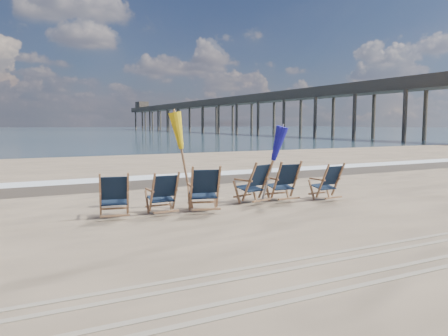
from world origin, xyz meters
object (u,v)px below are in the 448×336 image
object	(u,v)px
beach_chair_0	(128,195)
beach_chair_4	(296,181)
beach_chair_3	(266,181)
fishing_pier	(230,111)
beach_chair_1	(176,192)
beach_chair_5	(338,181)
umbrella_blue	(271,146)
beach_chair_2	(218,189)
umbrella_yellow	(184,135)

from	to	relation	value
beach_chair_0	beach_chair_4	xyz separation A→B (m)	(4.37, 0.11, 0.03)
beach_chair_3	fishing_pier	world-z (taller)	fishing_pier
beach_chair_1	fishing_pier	world-z (taller)	fishing_pier
beach_chair_3	beach_chair_5	distance (m)	1.96
beach_chair_0	beach_chair_3	size ratio (longest dim) A/B	0.92
beach_chair_0	beach_chair_3	distance (m)	3.58
umbrella_blue	beach_chair_4	bearing A→B (deg)	-6.96
beach_chair_3	beach_chair_4	distance (m)	0.82
beach_chair_2	beach_chair_5	distance (m)	3.50
beach_chair_0	umbrella_blue	size ratio (longest dim) A/B	0.51
beach_chair_1	fishing_pier	size ratio (longest dim) A/B	0.01
beach_chair_2	fishing_pier	size ratio (longest dim) A/B	0.01
beach_chair_3	umbrella_yellow	bearing A→B (deg)	-22.96
beach_chair_3	umbrella_blue	xyz separation A→B (m)	(0.10, -0.08, 0.90)
beach_chair_1	beach_chair_5	size ratio (longest dim) A/B	0.97
beach_chair_0	fishing_pier	bearing A→B (deg)	-108.14
umbrella_blue	umbrella_yellow	bearing A→B (deg)	172.30
beach_chair_5	umbrella_blue	world-z (taller)	umbrella_blue
beach_chair_2	umbrella_yellow	xyz separation A→B (m)	(-0.49, 0.79, 1.18)
beach_chair_0	beach_chair_4	world-z (taller)	beach_chair_4
beach_chair_1	fishing_pier	distance (m)	82.51
beach_chair_4	umbrella_yellow	distance (m)	3.16
beach_chair_4	beach_chair_5	world-z (taller)	beach_chair_4
beach_chair_3	beach_chair_0	bearing A→B (deg)	-12.65
beach_chair_1	beach_chair_2	size ratio (longest dim) A/B	0.89
beach_chair_5	umbrella_blue	distance (m)	2.07
beach_chair_3	beach_chair_4	world-z (taller)	beach_chair_3
beach_chair_3	umbrella_yellow	xyz separation A→B (m)	(-2.10, 0.21, 1.18)
beach_chair_0	beach_chair_3	bearing A→B (deg)	-164.37
beach_chair_0	beach_chair_1	world-z (taller)	beach_chair_0
beach_chair_2	umbrella_blue	bearing A→B (deg)	-149.32
beach_chair_0	umbrella_yellow	xyz separation A→B (m)	(1.46, 0.50, 1.22)
beach_chair_1	umbrella_yellow	distance (m)	1.40
beach_chair_1	umbrella_yellow	world-z (taller)	umbrella_yellow
umbrella_yellow	umbrella_blue	size ratio (longest dim) A/B	1.16
beach_chair_1	umbrella_yellow	xyz separation A→B (m)	(0.40, 0.50, 1.24)
beach_chair_1	beach_chair_2	xyz separation A→B (m)	(0.90, -0.28, 0.06)
beach_chair_1	umbrella_yellow	size ratio (longest dim) A/B	0.43
beach_chair_2	beach_chair_3	world-z (taller)	beach_chair_2
beach_chair_5	beach_chair_4	bearing A→B (deg)	-23.24
beach_chair_4	fishing_pier	bearing A→B (deg)	-116.56
beach_chair_4	beach_chair_5	size ratio (longest dim) A/B	1.07
beach_chair_1	beach_chair_3	distance (m)	2.52
beach_chair_0	umbrella_yellow	world-z (taller)	umbrella_yellow
beach_chair_5	fishing_pier	distance (m)	80.71
beach_chair_0	beach_chair_4	size ratio (longest dim) A/B	0.94
beach_chair_2	beach_chair_3	bearing A→B (deg)	-145.73
beach_chair_3	fishing_pier	bearing A→B (deg)	-134.31
beach_chair_4	umbrella_yellow	size ratio (longest dim) A/B	0.47
umbrella_blue	beach_chair_3	bearing A→B (deg)	138.77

